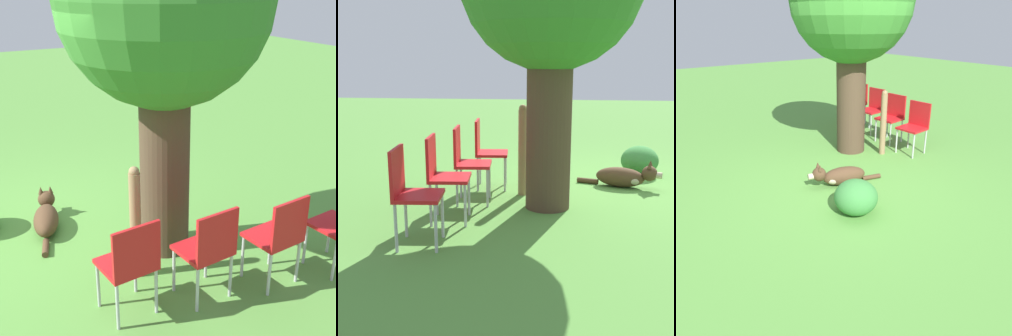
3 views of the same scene
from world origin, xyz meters
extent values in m
plane|color=#56933D|center=(0.00, 0.00, 0.00)|extent=(30.00, 30.00, 0.00)
cylinder|color=#4C3828|center=(0.77, 0.92, 1.01)|extent=(0.52, 0.52, 2.03)
ellipsoid|color=#513823|center=(-0.19, -0.14, 0.14)|extent=(0.71, 0.46, 0.27)
ellipsoid|color=#C6B293|center=(-0.37, -0.09, 0.12)|extent=(0.29, 0.30, 0.16)
sphere|color=#513823|center=(-0.56, -0.03, 0.22)|extent=(0.26, 0.26, 0.21)
cylinder|color=#C6B293|center=(-0.68, 0.01, 0.21)|extent=(0.11, 0.11, 0.09)
cone|color=#513823|center=(-0.58, -0.08, 0.35)|extent=(0.07, 0.07, 0.09)
cone|color=#513823|center=(-0.55, 0.03, 0.35)|extent=(0.07, 0.07, 0.09)
cylinder|color=#513823|center=(0.24, -0.27, 0.04)|extent=(0.31, 0.15, 0.07)
cylinder|color=#937551|center=(1.11, 0.41, 0.55)|extent=(0.11, 0.11, 1.10)
sphere|color=#937551|center=(1.11, 0.41, 1.12)|extent=(0.10, 0.10, 0.10)
cube|color=red|center=(1.55, 0.12, 0.48)|extent=(0.46, 0.48, 0.04)
cube|color=red|center=(1.74, 0.14, 0.71)|extent=(0.07, 0.44, 0.43)
cylinder|color=#B7B7BC|center=(1.39, -0.09, 0.23)|extent=(0.03, 0.03, 0.46)
cylinder|color=#B7B7BC|center=(1.35, 0.29, 0.23)|extent=(0.03, 0.03, 0.46)
cylinder|color=#B7B7BC|center=(1.75, -0.05, 0.23)|extent=(0.03, 0.03, 0.46)
cylinder|color=#B7B7BC|center=(1.71, 0.33, 0.23)|extent=(0.03, 0.03, 0.46)
cube|color=red|center=(1.67, 0.82, 0.48)|extent=(0.46, 0.48, 0.04)
cube|color=red|center=(1.86, 0.84, 0.71)|extent=(0.07, 0.44, 0.43)
cylinder|color=#B7B7BC|center=(1.51, 0.61, 0.23)|extent=(0.03, 0.03, 0.46)
cylinder|color=#B7B7BC|center=(1.47, 0.99, 0.23)|extent=(0.03, 0.03, 0.46)
cylinder|color=#B7B7BC|center=(1.87, 0.65, 0.23)|extent=(0.03, 0.03, 0.46)
cylinder|color=#B7B7BC|center=(1.83, 1.03, 0.23)|extent=(0.03, 0.03, 0.46)
cube|color=red|center=(1.79, 1.52, 0.48)|extent=(0.46, 0.48, 0.04)
cube|color=red|center=(1.99, 1.54, 0.71)|extent=(0.07, 0.44, 0.43)
cylinder|color=#B7B7BC|center=(1.63, 1.32, 0.23)|extent=(0.03, 0.03, 0.46)
cylinder|color=#B7B7BC|center=(1.60, 1.69, 0.23)|extent=(0.03, 0.03, 0.46)
cylinder|color=#B7B7BC|center=(1.99, 1.35, 0.23)|extent=(0.03, 0.03, 0.46)
cylinder|color=#B7B7BC|center=(1.95, 1.73, 0.23)|extent=(0.03, 0.03, 0.46)
cube|color=red|center=(1.91, 2.22, 0.48)|extent=(0.46, 0.48, 0.04)
cylinder|color=#B7B7BC|center=(1.75, 2.02, 0.23)|extent=(0.03, 0.03, 0.46)
cylinder|color=#B7B7BC|center=(1.72, 2.40, 0.23)|extent=(0.03, 0.03, 0.46)
cylinder|color=#B7B7BC|center=(2.11, 2.05, 0.23)|extent=(0.03, 0.03, 0.46)
camera|label=1|loc=(4.71, -1.19, 2.76)|focal=50.00mm
camera|label=2|loc=(0.62, 6.25, 1.69)|focal=50.00mm
camera|label=3|loc=(-2.87, -3.65, 2.26)|focal=35.00mm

